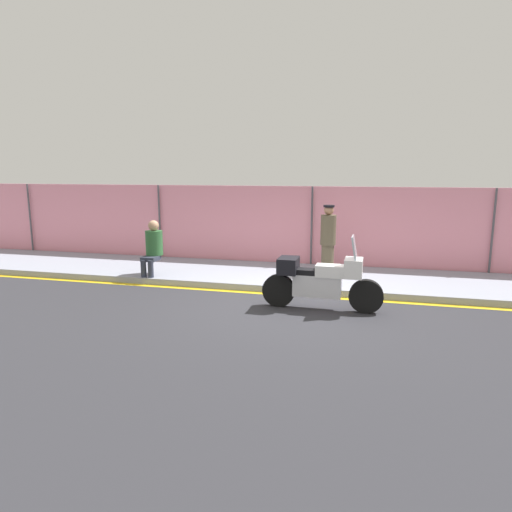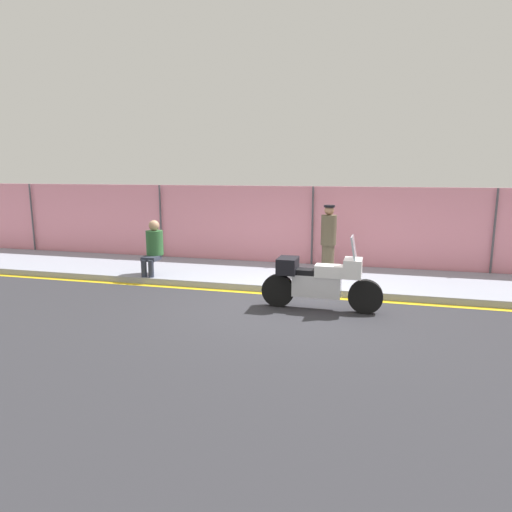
{
  "view_description": "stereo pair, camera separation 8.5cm",
  "coord_description": "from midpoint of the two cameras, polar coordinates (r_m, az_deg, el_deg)",
  "views": [
    {
      "loc": [
        1.48,
        -8.45,
        2.59
      ],
      "look_at": [
        -0.93,
        1.11,
        0.73
      ],
      "focal_mm": 32.0,
      "sensor_mm": 36.0,
      "label": 1
    },
    {
      "loc": [
        1.56,
        -8.43,
        2.59
      ],
      "look_at": [
        -0.93,
        1.11,
        0.73
      ],
      "focal_mm": 32.0,
      "sensor_mm": 36.0,
      "label": 2
    }
  ],
  "objects": [
    {
      "name": "ground_plane",
      "position": [
        8.96,
        3.77,
        -6.17
      ],
      "size": [
        120.0,
        120.0,
        0.0
      ],
      "primitive_type": "plane",
      "color": "#2D2D33"
    },
    {
      "name": "storefront_fence",
      "position": [
        12.11,
        6.82,
        3.49
      ],
      "size": [
        30.53,
        0.17,
        2.18
      ],
      "color": "pink",
      "rests_on": "ground_plane"
    },
    {
      "name": "person_seated_on_curb",
      "position": [
        11.07,
        -12.96,
        1.36
      ],
      "size": [
        0.4,
        0.67,
        1.28
      ],
      "color": "#2D3342",
      "rests_on": "sidewalk"
    },
    {
      "name": "curb_paint_stripe",
      "position": [
        9.65,
        4.57,
        -4.91
      ],
      "size": [
        32.14,
        0.18,
        0.01
      ],
      "color": "gold",
      "rests_on": "ground_plane"
    },
    {
      "name": "motorcycle",
      "position": [
        8.62,
        7.78,
        -2.99
      ],
      "size": [
        2.27,
        0.51,
        1.42
      ],
      "rotation": [
        0.0,
        0.0,
        -0.02
      ],
      "color": "black",
      "rests_on": "ground_plane"
    },
    {
      "name": "sidewalk",
      "position": [
        10.95,
        5.78,
        -2.67
      ],
      "size": [
        32.14,
        2.57,
        0.15
      ],
      "color": "#8E93A3",
      "rests_on": "ground_plane"
    },
    {
      "name": "officer_standing",
      "position": [
        10.92,
        8.77,
        2.11
      ],
      "size": [
        0.36,
        0.36,
        1.65
      ],
      "color": "brown",
      "rests_on": "sidewalk"
    }
  ]
}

